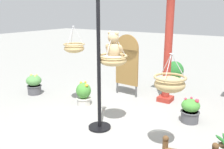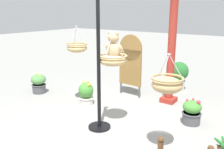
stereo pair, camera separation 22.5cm
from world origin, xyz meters
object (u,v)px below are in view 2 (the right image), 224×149
hanging_basket_left_high (77,47)px  greenhouse_pillar_right (172,45)px  display_pole_central (99,90)px  potted_plant_conical_shrub (179,74)px  potted_plant_small_succulent (39,83)px  display_sign_board (130,60)px  teddy_bear (114,47)px  hanging_basket_right_low (167,84)px  hanging_basket_with_teddy (113,60)px  potted_plant_tall_leafy (86,93)px  potted_plant_fern_front (192,112)px

hanging_basket_left_high → greenhouse_pillar_right: (1.80, 1.39, 0.05)m
display_pole_central → potted_plant_conical_shrub: 3.29m
display_pole_central → potted_plant_small_succulent: display_pole_central is taller
display_sign_board → potted_plant_small_succulent: bearing=-148.8°
greenhouse_pillar_right → display_sign_board: greenhouse_pillar_right is taller
hanging_basket_left_high → potted_plant_small_succulent: size_ratio=1.13×
teddy_bear → potted_plant_small_succulent: (-2.88, 0.41, -1.31)m
greenhouse_pillar_right → display_sign_board: size_ratio=1.82×
display_pole_central → teddy_bear: bearing=61.4°
hanging_basket_right_low → greenhouse_pillar_right: greenhouse_pillar_right is taller
hanging_basket_with_teddy → greenhouse_pillar_right: size_ratio=0.21×
display_pole_central → display_sign_board: bearing=105.3°
greenhouse_pillar_right → potted_plant_tall_leafy: greenhouse_pillar_right is taller
potted_plant_tall_leafy → greenhouse_pillar_right: bearing=40.6°
potted_plant_fern_front → potted_plant_conical_shrub: bearing=118.1°
potted_plant_fern_front → display_pole_central: bearing=-138.2°
hanging_basket_left_high → hanging_basket_right_low: 2.85m
hanging_basket_with_teddy → potted_plant_small_succulent: 3.11m
hanging_basket_with_teddy → display_sign_board: (-0.70, 1.76, -0.38)m
potted_plant_fern_front → display_sign_board: 2.22m
teddy_bear → potted_plant_conical_shrub: teddy_bear is taller
potted_plant_tall_leafy → teddy_bear: bearing=-23.5°
potted_plant_tall_leafy → display_sign_board: 1.48m
hanging_basket_with_teddy → hanging_basket_right_low: size_ratio=1.07×
display_pole_central → hanging_basket_with_teddy: bearing=59.0°
display_pole_central → greenhouse_pillar_right: (0.52, 2.16, 0.68)m
potted_plant_fern_front → potted_plant_small_succulent: size_ratio=0.96×
hanging_basket_with_teddy → potted_plant_tall_leafy: size_ratio=1.10×
hanging_basket_with_teddy → potted_plant_tall_leafy: (-1.21, 0.55, -1.07)m
hanging_basket_left_high → hanging_basket_with_teddy: bearing=-19.9°
potted_plant_small_succulent → teddy_bear: bearing=-8.2°
display_pole_central → potted_plant_small_succulent: 2.86m
hanging_basket_with_teddy → hanging_basket_left_high: 1.52m
potted_plant_tall_leafy → display_sign_board: (0.51, 1.21, 0.69)m
potted_plant_small_succulent → potted_plant_conical_shrub: bearing=39.9°
potted_plant_tall_leafy → display_sign_board: size_ratio=0.35×
hanging_basket_with_teddy → hanging_basket_right_low: (1.27, -0.36, -0.17)m
hanging_basket_with_teddy → potted_plant_conical_shrub: (0.19, 3.01, -0.88)m
display_pole_central → display_sign_board: 2.09m
hanging_basket_left_high → display_sign_board: size_ratio=0.38×
teddy_bear → hanging_basket_right_low: 1.39m
hanging_basket_right_low → display_sign_board: size_ratio=0.36×
hanging_basket_left_high → potted_plant_conical_shrub: size_ratio=0.76×
teddy_bear → hanging_basket_left_high: size_ratio=0.85×
greenhouse_pillar_right → potted_plant_conical_shrub: (-0.18, 1.10, -0.98)m
hanging_basket_left_high → potted_plant_small_succulent: hanging_basket_left_high is taller
hanging_basket_right_low → display_sign_board: (-1.97, 2.12, -0.21)m
potted_plant_conical_shrub → display_sign_board: 1.61m
teddy_bear → hanging_basket_right_low: bearing=-16.8°
potted_plant_small_succulent → display_sign_board: display_sign_board is taller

